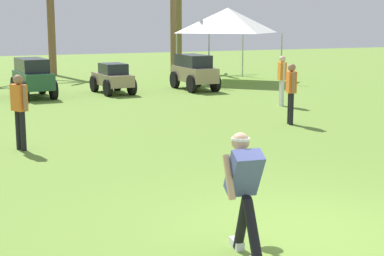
% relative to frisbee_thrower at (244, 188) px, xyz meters
% --- Properties ---
extents(ground_plane, '(80.00, 80.00, 0.00)m').
position_rel_frisbee_thrower_xyz_m(ground_plane, '(1.04, 0.31, -0.79)').
color(ground_plane, olive).
extents(frisbee_thrower, '(0.54, 1.10, 1.40)m').
position_rel_frisbee_thrower_xyz_m(frisbee_thrower, '(0.00, 0.00, 0.00)').
color(frisbee_thrower, black).
rests_on(frisbee_thrower, ground_plane).
extents(frisbee_in_flight, '(0.29, 0.29, 0.07)m').
position_rel_frisbee_thrower_xyz_m(frisbee_in_flight, '(0.26, 0.54, -0.03)').
color(frisbee_in_flight, white).
extents(teammate_near_sideline, '(0.30, 0.49, 1.56)m').
position_rel_frisbee_thrower_xyz_m(teammate_near_sideline, '(5.23, 7.02, 0.15)').
color(teammate_near_sideline, black).
rests_on(teammate_near_sideline, ground_plane).
extents(teammate_midfield, '(0.32, 0.48, 1.56)m').
position_rel_frisbee_thrower_xyz_m(teammate_midfield, '(-1.54, 6.69, 0.15)').
color(teammate_midfield, black).
rests_on(teammate_midfield, ground_plane).
extents(teammate_deep, '(0.29, 0.49, 1.56)m').
position_rel_frisbee_thrower_xyz_m(teammate_deep, '(6.81, 9.94, 0.15)').
color(teammate_deep, silver).
rests_on(teammate_deep, ground_plane).
extents(parked_car_slot_b, '(1.28, 2.45, 1.34)m').
position_rel_frisbee_thrower_xyz_m(parked_car_slot_b, '(0.06, 15.24, -0.07)').
color(parked_car_slot_b, '#235133').
rests_on(parked_car_slot_b, ground_plane).
extents(parked_car_slot_c, '(1.20, 2.25, 1.10)m').
position_rel_frisbee_thrower_xyz_m(parked_car_slot_c, '(2.89, 15.15, -0.23)').
color(parked_car_slot_c, '#998466').
rests_on(parked_car_slot_c, ground_plane).
extents(parked_car_slot_d, '(1.15, 2.40, 1.34)m').
position_rel_frisbee_thrower_xyz_m(parked_car_slot_d, '(6.08, 15.01, -0.07)').
color(parked_car_slot_d, '#998466').
rests_on(parked_car_slot_d, ground_plane).
extents(palm_tree_left_of_centre, '(3.11, 3.44, 5.65)m').
position_rel_frisbee_thrower_xyz_m(palm_tree_left_of_centre, '(2.29, 23.44, 2.54)').
color(palm_tree_left_of_centre, brown).
rests_on(palm_tree_left_of_centre, ground_plane).
extents(palm_tree_far_right, '(3.35, 3.41, 5.74)m').
position_rel_frisbee_thrower_xyz_m(palm_tree_far_right, '(9.05, 23.72, 2.63)').
color(palm_tree_far_right, brown).
rests_on(palm_tree_far_right, ground_plane).
extents(event_tent, '(3.56, 3.56, 3.16)m').
position_rel_frisbee_thrower_xyz_m(event_tent, '(8.71, 17.35, 1.84)').
color(event_tent, '#B2B5BA').
rests_on(event_tent, ground_plane).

